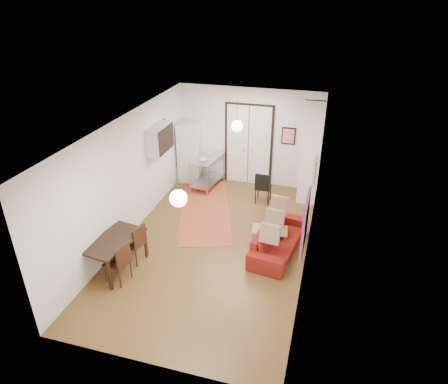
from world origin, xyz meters
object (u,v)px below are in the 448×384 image
(black_side_chair, at_px, (264,183))
(dining_chair_near, at_px, (134,238))
(fridge, at_px, (190,152))
(kitchen_counter, at_px, (207,167))
(sofa, at_px, (278,239))
(dining_table, at_px, (114,243))
(coffee_table, at_px, (270,231))
(dining_chair_far, at_px, (118,257))

(black_side_chair, bearing_deg, dining_chair_near, 57.63)
(fridge, bearing_deg, kitchen_counter, -32.87)
(sofa, height_order, dining_chair_near, dining_chair_near)
(kitchen_counter, xyz_separation_m, fridge, (-0.65, 0.30, 0.29))
(sofa, height_order, dining_table, dining_table)
(coffee_table, relative_size, dining_table, 0.61)
(coffee_table, relative_size, dining_chair_near, 0.95)
(fridge, xyz_separation_m, black_side_chair, (2.44, -0.71, -0.38))
(dining_table, relative_size, black_side_chair, 1.56)
(black_side_chair, bearing_deg, fridge, -15.71)
(dining_chair_near, bearing_deg, black_side_chair, 156.16)
(fridge, distance_m, dining_table, 4.59)
(dining_chair_near, height_order, black_side_chair, black_side_chair)
(coffee_table, bearing_deg, dining_table, -148.32)
(coffee_table, height_order, dining_chair_far, dining_chair_far)
(dining_chair_far, bearing_deg, sofa, 130.74)
(dining_chair_far, distance_m, black_side_chair, 4.69)
(dining_chair_near, bearing_deg, dining_table, -18.50)
(sofa, bearing_deg, coffee_table, 51.24)
(sofa, relative_size, kitchen_counter, 1.55)
(coffee_table, distance_m, dining_table, 3.51)
(dining_chair_far, relative_size, black_side_chair, 0.99)
(dining_table, bearing_deg, dining_chair_far, -48.74)
(dining_chair_near, relative_size, black_side_chair, 0.99)
(dining_chair_far, bearing_deg, black_side_chair, 160.79)
(coffee_table, xyz_separation_m, fridge, (-2.97, 2.75, 0.60))
(dining_table, relative_size, dining_chair_near, 1.57)
(fridge, bearing_deg, dining_chair_near, -94.85)
(sofa, relative_size, dining_table, 1.44)
(dining_chair_far, bearing_deg, coffee_table, 136.30)
(fridge, relative_size, dining_table, 1.29)
(fridge, bearing_deg, black_side_chair, -24.11)
(dining_chair_near, distance_m, dining_chair_far, 0.70)
(fridge, relative_size, black_side_chair, 2.01)
(sofa, xyz_separation_m, black_side_chair, (-0.76, 2.29, 0.23))
(coffee_table, xyz_separation_m, black_side_chair, (-0.53, 2.04, 0.22))
(sofa, distance_m, kitchen_counter, 3.73)
(kitchen_counter, bearing_deg, dining_chair_near, -88.28)
(sofa, bearing_deg, fridge, 54.89)
(fridge, relative_size, dining_chair_far, 2.02)
(dining_table, bearing_deg, black_side_chair, 57.80)
(coffee_table, bearing_deg, dining_chair_near, -153.06)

